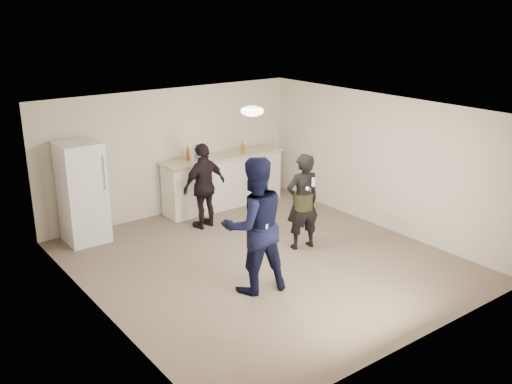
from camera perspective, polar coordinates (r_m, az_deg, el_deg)
floor at (r=9.46m, az=0.73°, el=-6.94°), size 6.00×6.00×0.00m
ceiling at (r=8.69m, az=0.80°, el=8.15°), size 6.00×6.00×0.00m
wall_back at (r=11.43m, az=-8.46°, el=4.00°), size 6.00×0.00×6.00m
wall_front at (r=7.02m, az=15.94°, el=-5.78°), size 6.00×0.00×6.00m
wall_left at (r=7.73m, az=-15.64°, el=-3.50°), size 0.00×6.00×6.00m
wall_right at (r=10.83m, az=12.39°, el=2.97°), size 0.00×6.00×6.00m
counter at (r=11.85m, az=-3.28°, el=1.03°), size 2.60×0.56×1.05m
counter_top at (r=11.70m, az=-3.33°, el=3.59°), size 2.68×0.64×0.04m
fridge at (r=10.40m, az=-16.97°, el=-0.06°), size 0.70×0.70×1.80m
fridge_handle at (r=10.05m, az=-14.95°, el=1.88°), size 0.02×0.02×0.60m
ceiling_dome at (r=8.94m, az=-0.39°, el=8.10°), size 0.36×0.36×0.16m
shaker at (r=11.30m, az=-6.09°, el=3.54°), size 0.08×0.08×0.17m
man at (r=8.18m, az=-0.18°, el=-3.35°), size 1.13×0.96×2.03m
woman at (r=9.71m, az=4.69°, el=-0.96°), size 0.68×0.51×1.68m
camo_shorts at (r=9.70m, az=4.69°, el=-0.91°), size 0.34×0.34×0.28m
spectator at (r=10.65m, az=-5.18°, el=0.62°), size 1.00×0.52×1.63m
remote_man at (r=7.96m, az=1.02°, el=-3.71°), size 0.04×0.04×0.15m
nunchuk_man at (r=8.07m, az=1.56°, el=-3.91°), size 0.07×0.07×0.07m
remote_woman at (r=9.40m, az=5.75°, el=0.99°), size 0.04×0.04×0.15m
nunchuk_woman at (r=9.39m, az=5.16°, el=0.34°), size 0.07×0.07×0.07m
bottle_cluster at (r=11.46m, az=-5.02°, el=3.86°), size 1.32×0.42×0.22m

